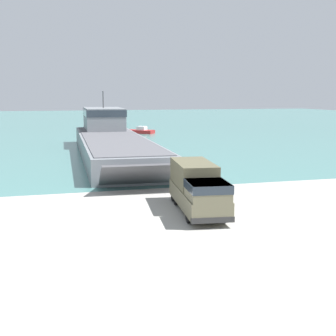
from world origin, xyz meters
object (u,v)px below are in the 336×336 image
military_truck (198,187)px  moored_boat_a (140,131)px  soldier_on_ramp (230,194)px  landing_craft (111,138)px

military_truck → moored_boat_a: military_truck is taller
military_truck → soldier_on_ramp: 2.33m
landing_craft → military_truck: (0.92, -30.74, -0.35)m
military_truck → soldier_on_ramp: bearing=99.3°
soldier_on_ramp → moored_boat_a: soldier_on_ramp is taller
military_truck → moored_boat_a: bearing=178.3°
landing_craft → soldier_on_ramp: bearing=-81.3°
landing_craft → military_truck: landing_craft is taller
landing_craft → military_truck: size_ratio=4.87×
landing_craft → soldier_on_ramp: size_ratio=24.77×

